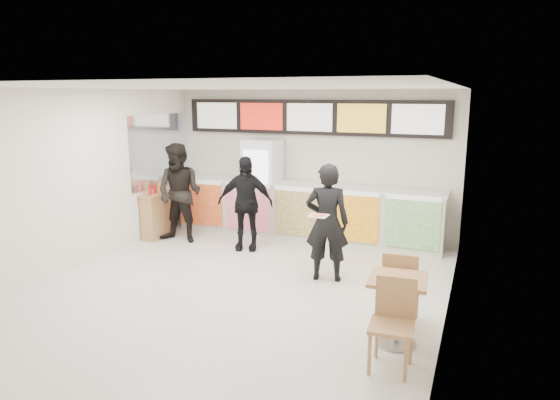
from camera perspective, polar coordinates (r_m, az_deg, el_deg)
The scene contains 15 objects.
floor at distance 7.64m, azimuth -5.21°, elevation -10.39°, with size 7.00×7.00×0.00m, color beige.
ceiling at distance 7.07m, azimuth -5.68°, elevation 12.72°, with size 7.00×7.00×0.00m, color white.
wall_back at distance 10.39m, azimuth 3.57°, elevation 4.20°, with size 6.00×6.00×0.00m, color silver.
wall_left at distance 8.99m, azimuth -22.65°, elevation 2.07°, with size 7.00×7.00×0.00m, color silver.
wall_right at distance 6.41m, azimuth 19.06°, elevation -1.32°, with size 7.00×7.00×0.00m, color silver.
service_counter at distance 10.18m, azimuth 2.76°, elevation -1.26°, with size 5.56×0.77×1.14m.
menu_board at distance 10.22m, azimuth 3.48°, elevation 9.43°, with size 5.50×0.14×0.70m.
drinks_fridge at distance 10.45m, azimuth -2.02°, elevation 1.49°, with size 0.70×0.67×2.00m.
mirror_panel at distance 10.80m, azimuth -13.55°, elevation 5.53°, with size 0.01×2.00×1.50m, color #B2B7BF.
customer_main at distance 7.85m, azimuth 5.39°, elevation -2.58°, with size 0.68×0.45×1.87m, color black.
customer_left at distance 10.05m, azimuth -11.40°, elevation 0.76°, with size 0.96×0.75×1.97m, color black.
customer_mid at distance 9.41m, azimuth -4.00°, elevation -0.37°, with size 1.05×0.44×1.79m, color black.
pizza_slice at distance 7.38m, azimuth 4.40°, elevation -1.74°, with size 0.36×0.36×0.02m.
cafe_table at distance 6.09m, azimuth 13.26°, elevation -10.87°, with size 0.71×1.70×0.98m.
condiment_ledge at distance 10.58m, azimuth -13.78°, elevation -1.64°, with size 0.34×0.83×1.11m.
Camera 1 is at (3.30, -6.25, 2.90)m, focal length 32.00 mm.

